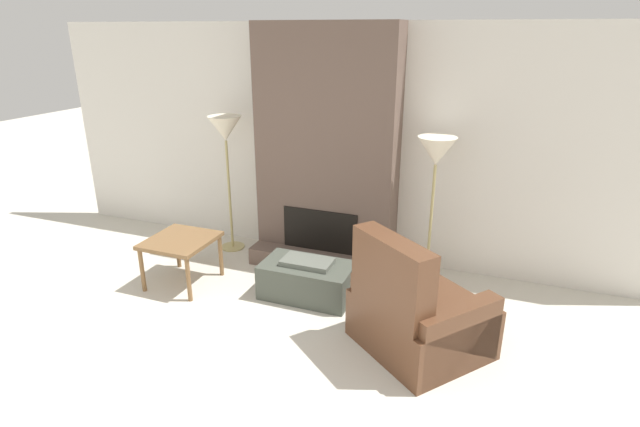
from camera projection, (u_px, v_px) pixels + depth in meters
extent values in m
cube|color=silver|center=(334.00, 145.00, 5.59)|extent=(7.18, 0.06, 2.60)
cube|color=brown|center=(327.00, 149.00, 5.38)|extent=(1.54, 0.41, 2.60)
cube|color=brown|center=(316.00, 262.00, 5.51)|extent=(1.54, 0.26, 0.19)
cube|color=black|center=(320.00, 231.00, 5.50)|extent=(0.86, 0.02, 0.47)
cube|color=#474C42|center=(307.00, 280.00, 4.95)|extent=(0.90, 0.51, 0.35)
cube|color=#60665B|center=(307.00, 262.00, 4.88)|extent=(0.49, 0.28, 0.05)
cube|color=brown|center=(421.00, 323.00, 4.15)|extent=(1.29, 1.28, 0.44)
cube|color=brown|center=(390.00, 301.00, 3.88)|extent=(0.74, 0.65, 1.05)
cube|color=brown|center=(456.00, 340.00, 3.80)|extent=(0.62, 0.72, 0.58)
cube|color=brown|center=(392.00, 295.00, 4.44)|extent=(0.62, 0.72, 0.58)
cube|color=brown|center=(180.00, 240.00, 5.10)|extent=(0.63, 0.67, 0.04)
cylinder|color=brown|center=(142.00, 270.00, 5.03)|extent=(0.04, 0.04, 0.46)
cylinder|color=brown|center=(189.00, 280.00, 4.84)|extent=(0.04, 0.04, 0.46)
cylinder|color=brown|center=(178.00, 248.00, 5.54)|extent=(0.04, 0.04, 0.46)
cylinder|color=brown|center=(221.00, 255.00, 5.36)|extent=(0.04, 0.04, 0.46)
cylinder|color=tan|center=(233.00, 247.00, 6.12)|extent=(0.28, 0.28, 0.02)
cylinder|color=tan|center=(230.00, 195.00, 5.89)|extent=(0.03, 0.03, 1.31)
cone|color=silver|center=(225.00, 128.00, 5.61)|extent=(0.38, 0.38, 0.28)
cylinder|color=tan|center=(426.00, 279.00, 5.33)|extent=(0.28, 0.28, 0.02)
cylinder|color=tan|center=(430.00, 224.00, 5.11)|extent=(0.03, 0.03, 1.25)
cone|color=silver|center=(437.00, 151.00, 4.84)|extent=(0.38, 0.38, 0.28)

